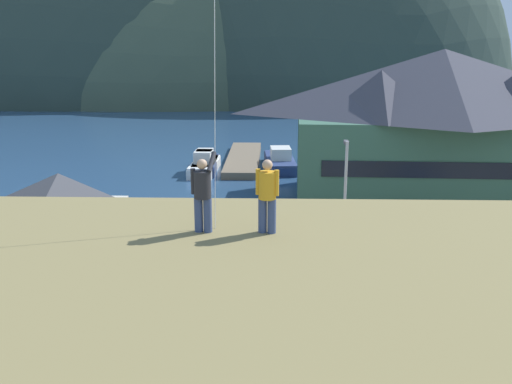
# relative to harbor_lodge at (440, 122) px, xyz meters

# --- Properties ---
(ground_plane) EXTENTS (600.00, 600.00, 0.00)m
(ground_plane) POSITION_rel_harbor_lodge_xyz_m (-13.03, -22.06, -6.10)
(ground_plane) COLOR #66604C
(parking_lot_pad) EXTENTS (40.00, 20.00, 0.10)m
(parking_lot_pad) POSITION_rel_harbor_lodge_xyz_m (-13.03, -17.06, -6.05)
(parking_lot_pad) COLOR gray
(parking_lot_pad) RESTS_ON ground
(bay_water) EXTENTS (360.00, 84.00, 0.03)m
(bay_water) POSITION_rel_harbor_lodge_xyz_m (-13.03, 37.94, -6.08)
(bay_water) COLOR navy
(bay_water) RESTS_ON ground
(far_hill_west_ridge) EXTENTS (123.95, 75.42, 93.22)m
(far_hill_west_ridge) POSITION_rel_harbor_lodge_xyz_m (-51.36, 96.05, -6.10)
(far_hill_west_ridge) COLOR #2D3D33
(far_hill_west_ridge) RESTS_ON ground
(far_hill_east_peak) EXTENTS (133.15, 74.34, 77.22)m
(far_hill_east_peak) POSITION_rel_harbor_lodge_xyz_m (-39.74, 95.41, -6.10)
(far_hill_east_peak) COLOR #42513D
(far_hill_east_peak) RESTS_ON ground
(far_hill_center_saddle) EXTENTS (81.44, 71.05, 92.78)m
(far_hill_center_saddle) POSITION_rel_harbor_lodge_xyz_m (-0.54, 90.87, -6.10)
(far_hill_center_saddle) COLOR #2D3D33
(far_hill_center_saddle) RESTS_ON ground
(harbor_lodge) EXTENTS (22.58, 12.66, 11.39)m
(harbor_lodge) POSITION_rel_harbor_lodge_xyz_m (0.00, 0.00, 0.00)
(harbor_lodge) COLOR #38604C
(harbor_lodge) RESTS_ON ground
(storage_shed_near_lot) EXTENTS (5.88, 5.69, 5.62)m
(storage_shed_near_lot) POSITION_rel_harbor_lodge_xyz_m (-22.82, -15.62, -3.18)
(storage_shed_near_lot) COLOR beige
(storage_shed_near_lot) RESTS_ON ground
(wharf_dock) EXTENTS (3.20, 15.95, 0.70)m
(wharf_dock) POSITION_rel_harbor_lodge_xyz_m (-15.33, 14.48, -5.75)
(wharf_dock) COLOR #70604C
(wharf_dock) RESTS_ON ground
(moored_boat_wharfside) EXTENTS (2.26, 6.74, 2.16)m
(moored_boat_wharfside) POSITION_rel_harbor_lodge_xyz_m (-18.74, 10.26, -5.37)
(moored_boat_wharfside) COLOR navy
(moored_boat_wharfside) RESTS_ON ground
(moored_boat_outer_mooring) EXTENTS (3.22, 8.50, 2.16)m
(moored_boat_outer_mooring) POSITION_rel_harbor_lodge_xyz_m (-11.62, 11.68, -5.37)
(moored_boat_outer_mooring) COLOR navy
(moored_boat_outer_mooring) RESTS_ON ground
(moored_boat_inner_slip) EXTENTS (2.45, 6.99, 2.16)m
(moored_boat_inner_slip) POSITION_rel_harbor_lodge_xyz_m (-18.78, 9.61, -5.37)
(moored_boat_inner_slip) COLOR silver
(moored_boat_inner_slip) RESTS_ON ground
(parked_car_mid_row_center) EXTENTS (4.35, 2.37, 1.82)m
(parked_car_mid_row_center) POSITION_rel_harbor_lodge_xyz_m (-17.72, -21.26, -5.03)
(parked_car_mid_row_center) COLOR slate
(parked_car_mid_row_center) RESTS_ON parking_lot_pad
(parked_car_mid_row_far) EXTENTS (4.22, 2.10, 1.82)m
(parked_car_mid_row_far) POSITION_rel_harbor_lodge_xyz_m (-12.42, -22.04, -5.03)
(parked_car_mid_row_far) COLOR #236633
(parked_car_mid_row_far) RESTS_ON parking_lot_pad
(parked_car_corner_spot) EXTENTS (4.30, 2.26, 1.82)m
(parked_car_corner_spot) POSITION_rel_harbor_lodge_xyz_m (-3.03, -20.60, -5.03)
(parked_car_corner_spot) COLOR #B28923
(parked_car_corner_spot) RESTS_ON parking_lot_pad
(parked_car_back_row_left) EXTENTS (4.35, 2.36, 1.82)m
(parked_car_back_row_left) POSITION_rel_harbor_lodge_xyz_m (-10.62, -16.49, -5.03)
(parked_car_back_row_left) COLOR #B28923
(parked_car_back_row_left) RESTS_ON parking_lot_pad
(parked_car_front_row_end) EXTENTS (4.29, 2.23, 1.82)m
(parked_car_front_row_end) POSITION_rel_harbor_lodge_xyz_m (-1.10, -16.12, -5.03)
(parked_car_front_row_end) COLOR navy
(parked_car_front_row_end) RESTS_ON parking_lot_pad
(parking_light_pole) EXTENTS (0.24, 0.78, 6.46)m
(parking_light_pole) POSITION_rel_harbor_lodge_xyz_m (-8.31, -11.50, -2.24)
(parking_light_pole) COLOR #ADADB2
(parking_light_pole) RESTS_ON parking_lot_pad
(person_kite_flyer) EXTENTS (0.58, 0.63, 1.86)m
(person_kite_flyer) POSITION_rel_harbor_lodge_xyz_m (-13.98, -29.52, 2.27)
(person_kite_flyer) COLOR #384770
(person_kite_flyer) RESTS_ON grassy_hill_foreground
(person_companion) EXTENTS (0.54, 0.40, 1.74)m
(person_companion) POSITION_rel_harbor_lodge_xyz_m (-12.49, -29.54, 2.26)
(person_companion) COLOR #384770
(person_companion) RESTS_ON grassy_hill_foreground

